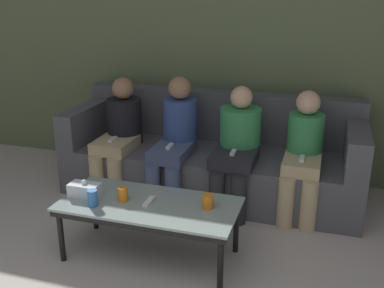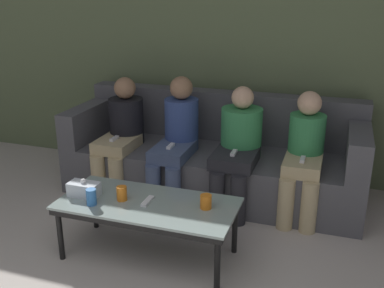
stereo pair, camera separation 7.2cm
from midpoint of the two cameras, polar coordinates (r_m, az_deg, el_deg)
wall_back at (r=4.47m, az=5.33°, el=12.32°), size 12.00×0.06×2.60m
couch at (r=4.22m, az=3.27°, el=-1.78°), size 2.68×0.91×0.90m
coffee_table at (r=3.18m, az=-4.99°, el=-8.05°), size 1.25×0.58×0.43m
cup_near_left at (r=3.16m, az=-12.02°, el=-6.60°), size 0.07×0.07×0.12m
cup_near_right at (r=3.19m, az=-8.26°, el=-6.23°), size 0.07×0.07×0.10m
cup_far_center at (r=3.05m, az=2.46°, el=-7.33°), size 0.08×0.08×0.10m
tissue_box at (r=3.30m, az=-12.94°, el=-5.60°), size 0.22×0.12×0.13m
game_remote at (r=3.15m, az=-5.01°, el=-7.24°), size 0.04×0.15×0.02m
seated_person_left_end at (r=4.22m, az=-8.46°, el=1.58°), size 0.32×0.65×1.06m
seated_person_mid_left at (r=3.99m, az=-1.42°, el=0.98°), size 0.31×0.69×1.10m
seated_person_mid_right at (r=3.87m, az=6.42°, el=0.01°), size 0.36×0.69×1.05m
seated_person_right_end at (r=3.80m, az=14.59°, el=-1.06°), size 0.31×0.62×1.05m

